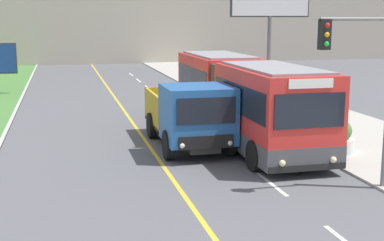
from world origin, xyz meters
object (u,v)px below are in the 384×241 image
Objects in this scene: city_bus at (242,98)px; dump_truck at (192,117)px; billboard_large at (270,3)px; traffic_light_mast at (368,73)px; planter_round_near at (340,138)px; planter_round_second at (283,114)px.

city_bus is 3.14m from dump_truck.
dump_truck is 0.84× the size of billboard_large.
dump_truck is 1.18× the size of traffic_light_mast.
traffic_light_mast is at bearing -103.33° from billboard_large.
dump_truck is (-2.53, -1.83, -0.35)m from city_bus.
billboard_large is at bearing 57.10° from dump_truck.
dump_truck is 5.09× the size of planter_round_near.
city_bus reaches higher than dump_truck.
billboard_large reaches higher than planter_round_near.
traffic_light_mast is (3.58, -5.63, 2.06)m from dump_truck.
city_bus reaches higher than planter_round_second.
billboard_large is at bearing 76.67° from traffic_light_mast.
traffic_light_mast reaches higher than dump_truck.
traffic_light_mast reaches higher than city_bus.
billboard_large is (5.23, 10.16, 4.12)m from city_bus.
dump_truck is 5.36m from planter_round_near.
planter_round_second is at bearing 90.04° from planter_round_near.
city_bus is at bearing 35.84° from dump_truck.
billboard_large is at bearing 72.51° from planter_round_second.
city_bus reaches higher than planter_round_near.
traffic_light_mast is at bearing -110.44° from planter_round_near.
dump_truck is 6.99m from traffic_light_mast.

